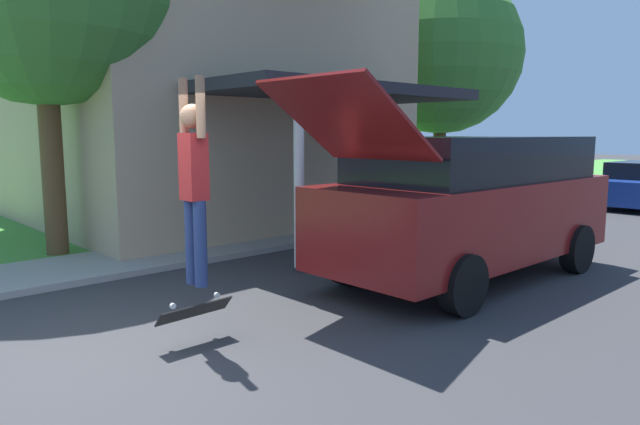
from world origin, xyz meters
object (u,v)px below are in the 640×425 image
(skateboarder, at_px, (194,179))
(skateboard, at_px, (194,310))
(suv_parked, at_px, (470,202))
(lawn_tree_far, at_px, (442,54))

(skateboarder, relative_size, skateboard, 2.53)
(suv_parked, bearing_deg, skateboard, -94.94)
(lawn_tree_far, xyz_separation_m, skateboarder, (4.87, -10.88, -2.66))
(suv_parked, relative_size, skateboard, 7.00)
(skateboarder, bearing_deg, lawn_tree_far, 114.12)
(suv_parked, xyz_separation_m, skateboard, (-0.38, -4.36, -0.78))
(skateboarder, distance_m, skateboard, 1.32)
(suv_parked, bearing_deg, skateboarder, -95.34)
(skateboarder, xyz_separation_m, skateboard, (0.03, -0.06, -1.32))
(lawn_tree_far, distance_m, skateboarder, 12.21)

